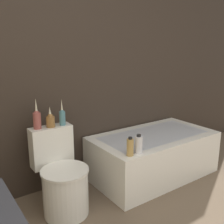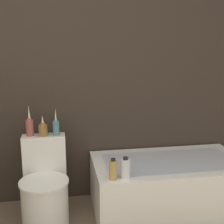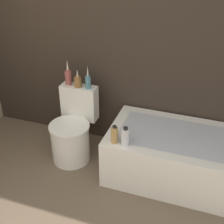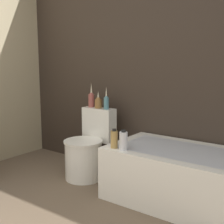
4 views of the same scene
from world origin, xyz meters
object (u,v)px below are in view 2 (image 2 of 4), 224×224
object	(u,v)px
toilet	(45,191)
vase_gold	(30,126)
bathtub	(169,185)
vase_bronze	(56,126)
shampoo_bottle_tall	(113,170)
vase_silver	(43,129)
shampoo_bottle_short	(125,169)

from	to	relation	value
toilet	vase_gold	bearing A→B (deg)	118.19
bathtub	vase_gold	distance (m)	1.40
bathtub	vase_bronze	distance (m)	1.18
toilet	shampoo_bottle_tall	world-z (taller)	toilet
toilet	vase_silver	bearing A→B (deg)	90.00
vase_silver	shampoo_bottle_tall	xyz separation A→B (m)	(0.56, -0.46, -0.24)
bathtub	vase_bronze	bearing A→B (deg)	170.80
shampoo_bottle_short	vase_bronze	bearing A→B (deg)	139.60
bathtub	vase_bronze	xyz separation A→B (m)	(-1.02, 0.17, 0.57)
toilet	vase_gold	distance (m)	0.59
bathtub	toilet	distance (m)	1.14
bathtub	vase_gold	bearing A→B (deg)	171.47
bathtub	toilet	size ratio (longest dim) A/B	1.90
toilet	vase_gold	size ratio (longest dim) A/B	2.68
shampoo_bottle_tall	shampoo_bottle_short	world-z (taller)	shampoo_bottle_short
vase_gold	bathtub	bearing A→B (deg)	-8.53
vase_gold	vase_bronze	bearing A→B (deg)	-5.52
vase_gold	vase_bronze	xyz separation A→B (m)	(0.23, -0.02, -0.01)
vase_gold	vase_silver	size ratio (longest dim) A/B	1.46
bathtub	vase_bronze	size ratio (longest dim) A/B	5.72
shampoo_bottle_tall	shampoo_bottle_short	size ratio (longest dim) A/B	0.97
vase_bronze	shampoo_bottle_short	distance (m)	0.75
bathtub	vase_silver	world-z (taller)	vase_silver
shampoo_bottle_tall	shampoo_bottle_short	bearing A→B (deg)	0.22
vase_silver	shampoo_bottle_short	bearing A→B (deg)	-35.25
vase_silver	vase_bronze	distance (m)	0.12
shampoo_bottle_tall	vase_silver	bearing A→B (deg)	140.12
vase_gold	toilet	bearing A→B (deg)	-61.81
vase_bronze	shampoo_bottle_short	xyz separation A→B (m)	(0.54, -0.46, -0.25)
shampoo_bottle_tall	toilet	bearing A→B (deg)	154.30
vase_gold	shampoo_bottle_short	size ratio (longest dim) A/B	1.52
vase_gold	vase_bronze	distance (m)	0.23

